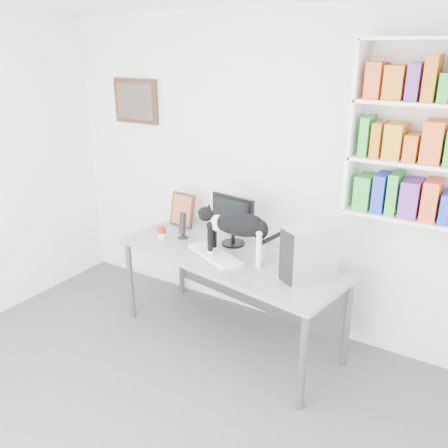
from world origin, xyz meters
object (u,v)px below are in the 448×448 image
(speaker, at_px, (183,225))
(leaning_print, at_px, (182,209))
(desk, at_px, (230,298))
(soup_can, at_px, (162,233))
(keyboard, at_px, (215,255))
(cat, at_px, (238,237))
(bookshelf, at_px, (429,134))
(monitor, at_px, (233,220))
(pc_tower, at_px, (310,253))

(speaker, distance_m, leaning_print, 0.31)
(desk, distance_m, soup_can, 0.82)
(keyboard, bearing_deg, speaker, -177.96)
(leaning_print, height_order, cat, cat)
(bookshelf, height_order, cat, bookshelf)
(monitor, relative_size, leaning_print, 1.36)
(leaning_print, relative_size, soup_can, 2.97)
(monitor, relative_size, soup_can, 4.03)
(cat, bearing_deg, monitor, 118.66)
(speaker, bearing_deg, monitor, 8.63)
(monitor, bearing_deg, leaning_print, 174.58)
(bookshelf, relative_size, cat, 1.87)
(keyboard, height_order, soup_can, soup_can)
(speaker, bearing_deg, pc_tower, -11.13)
(desk, distance_m, pc_tower, 0.93)
(desk, height_order, cat, cat)
(desk, height_order, leaning_print, leaning_print)
(bookshelf, bearing_deg, monitor, -171.09)
(bookshelf, relative_size, speaker, 5.09)
(desk, xyz_separation_m, leaning_print, (-0.72, 0.32, 0.57))
(monitor, height_order, leaning_print, monitor)
(cat, bearing_deg, bookshelf, 13.63)
(speaker, height_order, leaning_print, leaning_print)
(leaning_print, distance_m, cat, 0.93)
(bookshelf, bearing_deg, leaning_print, -177.74)
(bookshelf, xyz_separation_m, leaning_print, (-2.03, -0.08, -0.87))
(monitor, distance_m, cat, 0.33)
(cat, bearing_deg, keyboard, -176.99)
(keyboard, xyz_separation_m, cat, (0.19, 0.04, 0.18))
(leaning_print, bearing_deg, keyboard, -29.04)
(pc_tower, xyz_separation_m, soup_can, (-1.38, 0.02, -0.14))
(bookshelf, relative_size, pc_tower, 3.12)
(speaker, height_order, soup_can, speaker)
(bookshelf, bearing_deg, desk, -162.82)
(bookshelf, distance_m, speaker, 2.08)
(keyboard, distance_m, cat, 0.27)
(monitor, height_order, speaker, monitor)
(keyboard, distance_m, pc_tower, 0.80)
(desk, height_order, speaker, speaker)
(soup_can, bearing_deg, pc_tower, -0.66)
(monitor, xyz_separation_m, leaning_print, (-0.63, 0.14, -0.06))
(monitor, bearing_deg, bookshelf, 15.78)
(bookshelf, xyz_separation_m, speaker, (-1.84, -0.33, -0.92))
(monitor, bearing_deg, pc_tower, -10.04)
(keyboard, distance_m, leaning_print, 0.80)
(monitor, relative_size, keyboard, 0.84)
(keyboard, height_order, speaker, speaker)
(monitor, height_order, cat, monitor)
(monitor, distance_m, speaker, 0.47)
(desk, height_order, keyboard, keyboard)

